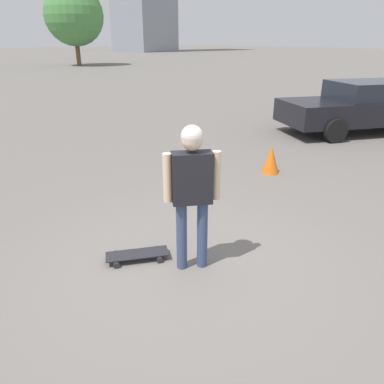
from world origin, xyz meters
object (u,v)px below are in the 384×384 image
at_px(person, 192,183).
at_px(traffic_cone, 271,160).
at_px(skateboard, 137,255).
at_px(car_parked_near, 366,106).

height_order(person, traffic_cone, person).
bearing_deg(skateboard, person, 155.52).
bearing_deg(person, skateboard, 159.07).
xyz_separation_m(car_parked_near, traffic_cone, (-4.93, 0.05, -0.45)).
bearing_deg(car_parked_near, person, 40.48).
distance_m(skateboard, traffic_cone, 3.90).
bearing_deg(skateboard, car_parked_near, -142.21).
bearing_deg(traffic_cone, person, -162.76).
distance_m(person, car_parked_near, 8.52).
height_order(car_parked_near, traffic_cone, car_parked_near).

